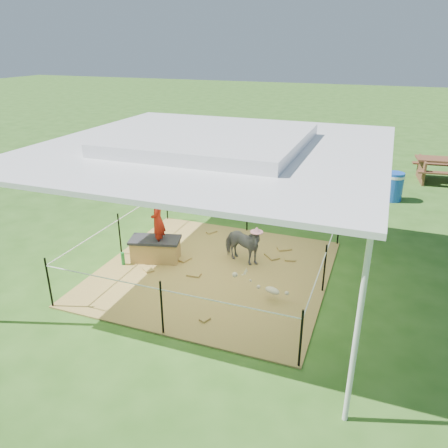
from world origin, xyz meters
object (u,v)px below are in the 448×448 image
(foal, at_px, (272,289))
(straw_bale, at_px, (156,250))
(picnic_table_near, at_px, (357,167))
(distant_person, at_px, (345,161))
(woman, at_px, (157,216))
(green_bottle, at_px, (123,258))
(pony, at_px, (242,245))
(picnic_table_far, at_px, (445,171))
(trash_barrel, at_px, (393,187))

(foal, bearing_deg, straw_bale, -174.71)
(picnic_table_near, bearing_deg, distant_person, -168.33)
(picnic_table_near, xyz_separation_m, distant_person, (-0.41, -0.11, 0.23))
(woman, xyz_separation_m, green_bottle, (-0.65, -0.45, -0.91))
(woman, height_order, foal, woman)
(woman, bearing_deg, foal, 60.39)
(pony, bearing_deg, picnic_table_far, -13.58)
(picnic_table_far, bearing_deg, green_bottle, -133.79)
(green_bottle, distance_m, picnic_table_far, 11.41)
(foal, relative_size, trash_barrel, 0.99)
(woman, height_order, picnic_table_near, woman)
(straw_bale, distance_m, foal, 2.89)
(woman, relative_size, foal, 1.42)
(woman, relative_size, trash_barrel, 1.40)
(green_bottle, relative_size, picnic_table_far, 0.14)
(straw_bale, distance_m, picnic_table_near, 8.82)
(pony, height_order, distant_person, distant_person)
(straw_bale, height_order, picnic_table_near, picnic_table_near)
(pony, height_order, trash_barrel, pony)
(pony, bearing_deg, woman, 123.62)
(straw_bale, relative_size, picnic_table_near, 0.55)
(pony, distance_m, picnic_table_far, 9.28)
(straw_bale, bearing_deg, picnic_table_far, 53.37)
(distant_person, bearing_deg, pony, 75.91)
(woman, xyz_separation_m, picnic_table_far, (6.30, 8.60, -0.68))
(straw_bale, distance_m, trash_barrel, 7.69)
(pony, relative_size, picnic_table_far, 0.51)
(foal, bearing_deg, picnic_table_far, 88.21)
(picnic_table_near, bearing_deg, trash_barrel, -62.60)
(green_bottle, relative_size, distant_person, 0.23)
(straw_bale, bearing_deg, pony, 16.60)
(foal, bearing_deg, green_bottle, -164.95)
(green_bottle, relative_size, trash_barrel, 0.32)
(green_bottle, distance_m, picnic_table_near, 9.46)
(straw_bale, height_order, green_bottle, straw_bale)
(distant_person, bearing_deg, foal, 83.89)
(distant_person, bearing_deg, woman, 65.23)
(straw_bale, height_order, foal, foal)
(green_bottle, xyz_separation_m, distant_person, (3.68, 8.42, 0.44))
(pony, bearing_deg, foal, -124.89)
(green_bottle, xyz_separation_m, trash_barrel, (5.32, 6.47, 0.26))
(foal, distance_m, picnic_table_far, 9.98)
(straw_bale, relative_size, picnic_table_far, 0.52)
(woman, distance_m, green_bottle, 1.21)
(picnic_table_far, bearing_deg, foal, -117.41)
(straw_bale, xyz_separation_m, woman, (0.10, -0.00, 0.83))
(woman, height_order, distant_person, woman)
(green_bottle, bearing_deg, picnic_table_far, 52.50)
(woman, bearing_deg, distant_person, 144.10)
(pony, height_order, picnic_table_far, pony)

